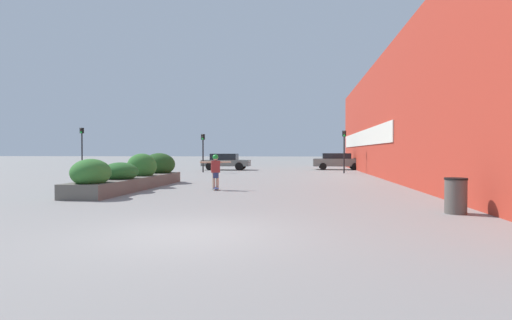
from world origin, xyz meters
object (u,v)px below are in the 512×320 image
at_px(skateboarder, 216,168).
at_px(traffic_light_far_left, 82,142).
at_px(trash_bin, 456,196).
at_px(traffic_light_right, 344,144).
at_px(skateboard, 216,188).
at_px(car_leftmost, 447,162).
at_px(car_center_left, 338,161).
at_px(car_center_right, 226,161).
at_px(traffic_light_left, 203,146).

bearing_deg(skateboarder, traffic_light_far_left, 116.02).
relative_size(trash_bin, traffic_light_right, 0.29).
distance_m(skateboarder, traffic_light_far_left, 20.29).
xyz_separation_m(skateboard, trash_bin, (7.73, -5.78, 0.40)).
height_order(car_leftmost, car_center_left, car_center_left).
bearing_deg(trash_bin, skateboarder, 143.22).
relative_size(skateboarder, traffic_light_right, 0.44).
height_order(car_center_right, traffic_light_far_left, traffic_light_far_left).
bearing_deg(traffic_light_far_left, skateboard, -44.67).
bearing_deg(traffic_light_left, traffic_light_right, 0.37).
xyz_separation_m(skateboarder, trash_bin, (7.73, -5.78, -0.49)).
height_order(skateboarder, traffic_light_left, traffic_light_left).
distance_m(skateboard, car_center_left, 22.25).
distance_m(car_leftmost, traffic_light_left, 20.81).
height_order(skateboarder, traffic_light_far_left, traffic_light_far_left).
relative_size(traffic_light_left, traffic_light_far_left, 0.85).
height_order(car_center_left, traffic_light_left, traffic_light_left).
bearing_deg(traffic_light_right, trash_bin, -87.75).
relative_size(trash_bin, traffic_light_far_left, 0.26).
height_order(trash_bin, traffic_light_right, traffic_light_right).
bearing_deg(skateboard, car_center_left, 52.35).
bearing_deg(traffic_light_right, skateboard, -115.26).
bearing_deg(skateboard, skateboarder, 77.82).
bearing_deg(car_leftmost, trash_bin, -18.52).
distance_m(skateboard, traffic_light_left, 15.36).
relative_size(car_center_left, car_center_right, 1.08).
xyz_separation_m(skateboarder, car_center_right, (-3.31, 19.30, -0.16)).
distance_m(trash_bin, car_center_left, 26.90).
relative_size(car_center_left, traffic_light_far_left, 1.28).
bearing_deg(car_center_right, skateboard, 9.73).
bearing_deg(trash_bin, traffic_light_right, 92.25).
bearing_deg(skateboard, trash_bin, -56.08).
bearing_deg(car_center_left, trash_bin, 1.56).
height_order(skateboarder, car_center_right, skateboarder).
distance_m(trash_bin, traffic_light_right, 20.55).
bearing_deg(car_leftmost, traffic_light_right, -64.62).
bearing_deg(skateboard, car_center_right, 80.43).
height_order(skateboard, trash_bin, trash_bin).
height_order(car_leftmost, traffic_light_right, traffic_light_right).
relative_size(skateboard, skateboarder, 0.55).
relative_size(skateboard, car_center_left, 0.17).
bearing_deg(car_center_right, traffic_light_right, 65.71).
relative_size(car_leftmost, traffic_light_far_left, 1.17).
xyz_separation_m(skateboard, traffic_light_far_left, (-14.39, 14.23, 2.40)).
relative_size(car_leftmost, car_center_right, 0.98).
distance_m(car_leftmost, traffic_light_far_left, 30.84).
height_order(skateboarder, trash_bin, skateboarder).
height_order(skateboard, car_leftmost, car_leftmost).
xyz_separation_m(car_leftmost, car_center_left, (-9.03, 2.11, 0.06)).
relative_size(car_center_right, traffic_light_left, 1.40).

